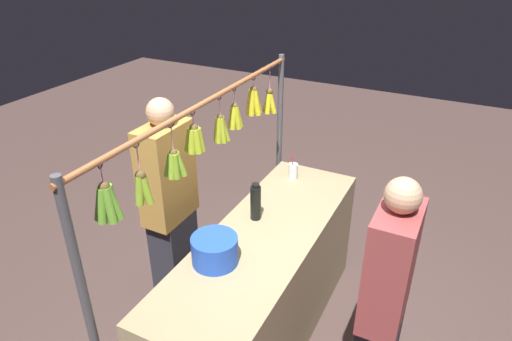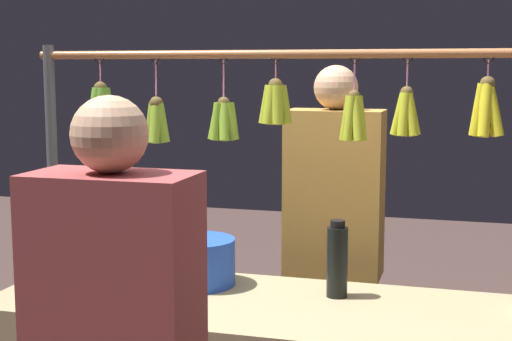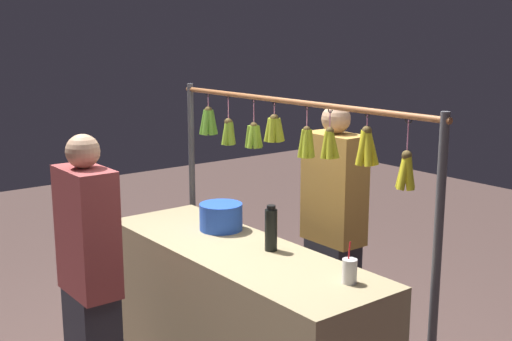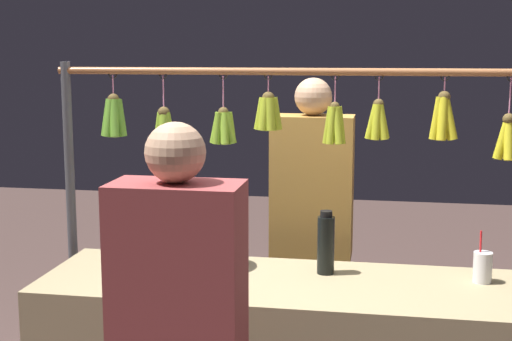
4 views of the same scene
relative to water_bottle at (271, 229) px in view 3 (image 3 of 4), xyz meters
name	(u,v)px [view 3 (image 3 of 4)]	position (x,y,z in m)	size (l,w,h in m)	color
market_counter	(238,321)	(0.14, 0.13, -0.57)	(1.97, 0.63, 0.89)	tan
display_rack	(286,168)	(0.16, -0.25, 0.29)	(2.21, 0.13, 1.74)	#4C4C51
water_bottle	(271,229)	(0.00, 0.00, 0.00)	(0.07, 0.07, 0.26)	black
blue_bucket	(221,217)	(0.50, -0.01, -0.04)	(0.27, 0.27, 0.17)	blue
drink_cup	(350,271)	(-0.62, 0.01, -0.06)	(0.07, 0.07, 0.21)	silver
vendor_person	(333,236)	(0.12, -0.61, -0.19)	(0.40, 0.21, 1.67)	#2D2D38
customer_person	(90,287)	(0.35, 0.93, -0.23)	(0.38, 0.21, 1.60)	#2D2D38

